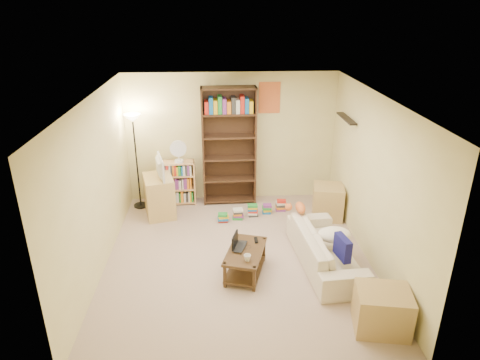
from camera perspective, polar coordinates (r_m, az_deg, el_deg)
The scene contains 19 objects.
room at distance 6.03m, azimuth -0.33°, elevation 2.78°, with size 4.50×4.54×2.52m.
sofa at distance 6.60m, azimuth 11.33°, elevation -8.89°, with size 0.89×1.91×0.54m, color beige.
navy_pillow at distance 6.18m, azimuth 13.51°, elevation -8.75°, with size 0.36×0.11×0.32m, color navy.
cream_blanket at distance 6.58m, azimuth 12.45°, elevation -7.13°, with size 0.50×0.36×0.21m, color white.
tabby_cat at distance 6.95m, azimuth 7.78°, elevation -3.65°, with size 0.43×0.18×0.15m.
coffee_table at distance 6.28m, azimuth 0.72°, elevation -10.45°, with size 0.71×0.98×0.39m.
laptop at distance 6.24m, azimuth 0.46°, elevation -8.96°, with size 0.32×0.39×0.03m, color black.
laptop_screen at distance 6.21m, azimuth -0.69°, elevation -8.01°, with size 0.01×0.29×0.19m, color white.
mug at distance 5.95m, azimuth 0.98°, elevation -10.34°, with size 0.11×0.11×0.09m, color silver.
tv_remote at distance 6.42m, azimuth 2.15°, elevation -8.01°, with size 0.05×0.16×0.02m, color black.
tv_stand at distance 8.00m, azimuth -10.70°, elevation -2.11°, with size 0.50×0.70×0.75m, color #D8B669.
television at distance 7.79m, azimuth -11.00°, elevation 1.68°, with size 0.25×0.67×0.38m, color black.
tall_bookshelf at distance 8.10m, azimuth -1.47°, elevation 4.85°, with size 1.03×0.36×2.26m.
short_bookshelf at distance 8.37m, azimuth -8.27°, elevation -0.35°, with size 0.68×0.29×0.87m.
desk_fan at distance 8.09m, azimuth -8.22°, elevation 3.88°, with size 0.31×0.17×0.43m.
floor_lamp at distance 8.04m, azimuth -13.96°, elevation 5.95°, with size 0.31×0.31×1.82m.
side_table at distance 7.96m, azimuth 11.64°, elevation -2.85°, with size 0.54×0.54×0.61m, color tan.
end_cabinet at distance 5.62m, azimuth 18.42°, elevation -16.13°, with size 0.63×0.53×0.53m, color tan.
book_stacks at distance 7.93m, azimuth 1.87°, elevation -4.11°, with size 1.30×0.53×0.23m.
Camera 1 is at (-0.29, -5.66, 3.68)m, focal length 32.00 mm.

